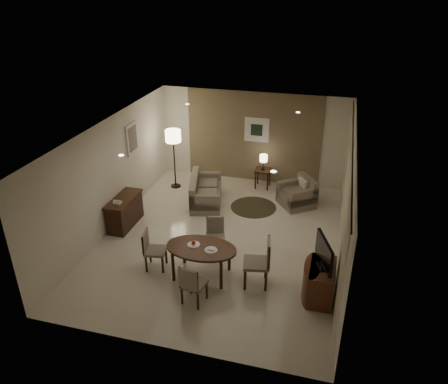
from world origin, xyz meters
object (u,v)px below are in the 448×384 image
(dining_table, at_px, (202,261))
(chair_left, at_px, (156,250))
(sofa, at_px, (206,190))
(tv_cabinet, at_px, (322,282))
(floor_lamp, at_px, (174,159))
(chair_right, at_px, (256,263))
(chair_far, at_px, (216,238))
(console_desk, at_px, (125,212))
(side_table, at_px, (263,178))
(armchair, at_px, (297,192))
(chair_near, at_px, (194,283))

(dining_table, relative_size, chair_left, 1.67)
(sofa, bearing_deg, tv_cabinet, -148.31)
(chair_left, xyz_separation_m, floor_lamp, (-1.03, 3.85, 0.43))
(sofa, relative_size, floor_lamp, 0.91)
(chair_left, relative_size, chair_right, 0.85)
(chair_far, xyz_separation_m, chair_left, (-1.08, -0.83, 0.02))
(console_desk, relative_size, floor_lamp, 0.69)
(dining_table, bearing_deg, floor_lamp, 118.01)
(tv_cabinet, xyz_separation_m, chair_right, (-1.30, 0.07, 0.17))
(dining_table, bearing_deg, chair_left, -179.85)
(dining_table, bearing_deg, chair_right, 0.84)
(console_desk, relative_size, sofa, 0.76)
(chair_left, xyz_separation_m, side_table, (1.45, 4.48, -0.15))
(console_desk, distance_m, chair_far, 2.60)
(chair_right, distance_m, armchair, 3.62)
(console_desk, distance_m, sofa, 2.30)
(chair_near, height_order, chair_left, chair_left)
(chair_right, distance_m, floor_lamp, 4.99)
(chair_far, xyz_separation_m, side_table, (0.38, 3.65, -0.14))
(chair_far, xyz_separation_m, sofa, (-0.95, 2.30, -0.05))
(chair_near, height_order, armchair, chair_near)
(tv_cabinet, distance_m, chair_left, 3.45)
(tv_cabinet, relative_size, chair_near, 1.04)
(sofa, xyz_separation_m, armchair, (2.41, 0.49, 0.01))
(console_desk, bearing_deg, floor_lamp, 80.28)
(console_desk, relative_size, chair_left, 1.37)
(dining_table, xyz_separation_m, chair_left, (-1.01, -0.00, 0.09))
(console_desk, relative_size, side_table, 2.12)
(console_desk, xyz_separation_m, sofa, (1.57, 1.68, -0.00))
(chair_far, relative_size, sofa, 0.53)
(armchair, bearing_deg, floor_lamp, -129.83)
(console_desk, distance_m, side_table, 4.20)
(chair_near, bearing_deg, sofa, -64.76)
(floor_lamp, bearing_deg, chair_left, -74.99)
(dining_table, distance_m, chair_far, 0.83)
(chair_far, distance_m, floor_lamp, 3.71)
(sofa, distance_m, floor_lamp, 1.46)
(chair_near, distance_m, chair_right, 1.32)
(chair_left, distance_m, sofa, 3.13)
(chair_left, distance_m, floor_lamp, 4.01)
(chair_near, relative_size, armchair, 1.00)
(armchair, bearing_deg, chair_right, -42.39)
(console_desk, bearing_deg, side_table, 46.29)
(sofa, bearing_deg, chair_right, -161.57)
(chair_right, bearing_deg, armchair, 162.89)
(tv_cabinet, distance_m, side_table, 4.95)
(console_desk, bearing_deg, chair_near, -41.33)
(console_desk, height_order, floor_lamp, floor_lamp)
(console_desk, height_order, chair_right, chair_right)
(dining_table, height_order, floor_lamp, floor_lamp)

